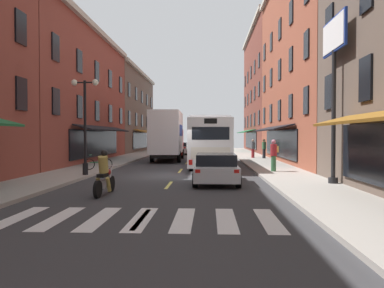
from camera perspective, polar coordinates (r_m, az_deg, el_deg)
name	(u,v)px	position (r m, az deg, el deg)	size (l,w,h in m)	color
ground_plane	(176,177)	(19.58, -2.51, -5.19)	(34.80, 80.00, 0.10)	#333335
lane_centre_dashes	(176,177)	(19.32, -2.58, -5.12)	(0.14, 73.90, 0.01)	#DBCC4C
crosswalk_near	(141,219)	(9.78, -7.91, -11.48)	(7.10, 2.80, 0.01)	silver
sidewalk_left	(68,174)	(20.94, -18.86, -4.51)	(3.00, 80.00, 0.14)	gray
sidewalk_right	(288,175)	(19.92, 14.71, -4.77)	(3.00, 80.00, 0.14)	gray
storefront_row_right	(384,31)	(23.54, 27.78, 15.32)	(9.44, 79.90, 17.43)	brown
billboard_sign	(334,58)	(16.96, 21.31, 12.36)	(0.40, 2.70, 7.03)	black
transit_bus	(210,142)	(25.89, 2.83, 0.37)	(2.67, 11.79, 3.33)	white
box_truck	(168,136)	(31.46, -3.84, 1.25)	(2.61, 8.24, 4.16)	#B21E19
sedan_near	(216,168)	(16.72, 3.76, -3.77)	(2.02, 4.50, 1.34)	silver
sedan_mid	(180,148)	(41.89, -1.94, -0.68)	(1.95, 4.51, 1.38)	silver
motorcycle_rider	(104,176)	(13.72, -13.51, -4.82)	(0.62, 2.07, 1.66)	black
bicycle_near	(98,164)	(22.46, -14.45, -2.98)	(1.71, 0.48, 0.91)	black
pedestrian_near	(274,154)	(21.27, 12.65, -1.59)	(0.49, 0.50, 1.81)	#33663F
pedestrian_mid	(264,148)	(33.41, 11.18, -0.68)	(0.36, 0.36, 1.71)	black
pedestrian_far	(253,148)	(33.95, 9.50, -0.67)	(0.36, 0.36, 1.69)	maroon
street_lamp_twin	(85,122)	(19.67, -16.36, 3.34)	(1.42, 0.32, 4.93)	black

